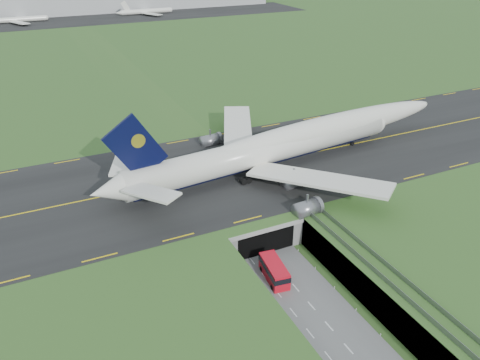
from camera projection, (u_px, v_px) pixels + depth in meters
ground at (287, 278)px, 83.91m from camera, size 900.00×900.00×0.00m
airfield_deck at (288, 265)px, 82.51m from camera, size 800.00×800.00×6.00m
trench_road at (310, 304)px, 77.86m from camera, size 12.00×75.00×0.20m
taxiway at (215, 173)px, 107.46m from camera, size 800.00×44.00×0.18m
tunnel_portal at (246, 218)px, 95.72m from camera, size 17.00×22.30×6.00m
guideway at (416, 305)px, 70.31m from camera, size 3.00×53.00×7.05m
jumbo_jet at (290, 143)px, 109.59m from camera, size 95.23×60.86×20.25m
shuttle_tram at (274, 271)px, 83.00m from camera, size 4.00×8.36×3.27m
cargo_terminal at (63, 2)px, 316.75m from camera, size 320.00×67.00×15.60m
distant_hills at (119, 2)px, 454.00m from camera, size 700.00×91.00×60.00m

